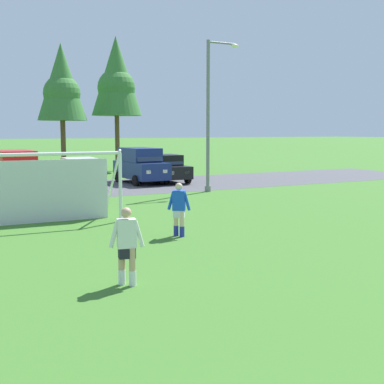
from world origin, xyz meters
TOP-DOWN VIEW (x-y plane):
  - ground_plane at (0.00, 15.00)m, footprint 400.00×400.00m
  - parking_lot_strip at (0.00, 27.58)m, footprint 52.00×8.40m
  - soccer_goal at (-3.81, 17.66)m, footprint 7.48×2.17m
  - player_striker_near at (-2.63, 9.60)m, footprint 0.72×0.33m
  - player_midfield_center at (0.52, 13.51)m, footprint 0.60×0.56m
  - parked_car_slot_center_left at (-1.94, 28.03)m, footprint 2.22×4.64m
  - parked_car_slot_center at (1.34, 27.42)m, footprint 2.21×4.29m
  - parked_car_slot_center_right at (5.50, 28.82)m, footprint 2.22×4.64m
  - parked_car_slot_right at (7.10, 28.63)m, footprint 2.13×4.25m
  - tree_center_back at (2.90, 37.43)m, footprint 3.56×3.56m
  - tree_mid_right at (7.56, 38.79)m, footprint 3.97×3.97m
  - street_lamp at (7.14, 23.07)m, footprint 2.00×0.32m

SIDE VIEW (x-z plane):
  - ground_plane at x=0.00m, z-range 0.00..0.00m
  - parking_lot_strip at x=0.00m, z-range 0.00..0.01m
  - player_striker_near at x=-2.63m, z-range 0.00..1.64m
  - player_midfield_center at x=0.52m, z-range 0.00..1.64m
  - parked_car_slot_center at x=1.34m, z-range 0.02..1.74m
  - parked_car_slot_right at x=7.10m, z-range 0.02..1.74m
  - parked_car_slot_center_left at x=-1.94m, z-range 0.03..2.19m
  - parked_car_slot_center_right at x=5.50m, z-range 0.03..2.19m
  - soccer_goal at x=-3.81m, z-range 0.01..2.58m
  - street_lamp at x=7.14m, z-range 0.14..7.97m
  - tree_center_back at x=2.90m, z-range 1.78..11.28m
  - tree_mid_right at x=7.56m, z-range 1.99..12.57m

